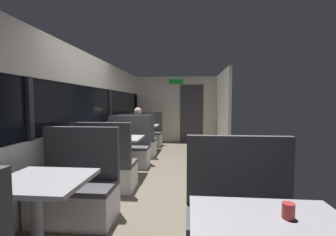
# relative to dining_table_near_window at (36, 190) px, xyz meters

# --- Properties ---
(ground_plane) EXTENTS (3.30, 9.20, 0.02)m
(ground_plane) POSITION_rel_dining_table_near_window_xyz_m (0.89, 2.09, -0.65)
(ground_plane) COLOR #665B4C
(carriage_window_panel_left) EXTENTS (0.09, 8.48, 2.30)m
(carriage_window_panel_left) POSITION_rel_dining_table_near_window_xyz_m (-0.56, 2.09, 0.47)
(carriage_window_panel_left) COLOR beige
(carriage_window_panel_left) RESTS_ON ground_plane
(carriage_end_bulkhead) EXTENTS (2.90, 0.11, 2.30)m
(carriage_end_bulkhead) POSITION_rel_dining_table_near_window_xyz_m (0.95, 6.28, 0.50)
(carriage_end_bulkhead) COLOR beige
(carriage_end_bulkhead) RESTS_ON ground_plane
(carriage_aisle_panel_right) EXTENTS (0.08, 2.40, 2.30)m
(carriage_aisle_panel_right) POSITION_rel_dining_table_near_window_xyz_m (2.34, 5.09, 0.51)
(carriage_aisle_panel_right) COLOR beige
(carriage_aisle_panel_right) RESTS_ON ground_plane
(dining_table_near_window) EXTENTS (0.90, 0.70, 0.74)m
(dining_table_near_window) POSITION_rel_dining_table_near_window_xyz_m (0.00, 0.00, 0.00)
(dining_table_near_window) COLOR #9E9EA3
(dining_table_near_window) RESTS_ON ground_plane
(bench_near_window_facing_entry) EXTENTS (0.95, 0.50, 1.10)m
(bench_near_window_facing_entry) POSITION_rel_dining_table_near_window_xyz_m (0.00, 0.70, -0.31)
(bench_near_window_facing_entry) COLOR silver
(bench_near_window_facing_entry) RESTS_ON ground_plane
(dining_table_mid_window) EXTENTS (0.90, 0.70, 0.74)m
(dining_table_mid_window) POSITION_rel_dining_table_near_window_xyz_m (0.00, 2.35, 0.00)
(dining_table_mid_window) COLOR #9E9EA3
(dining_table_mid_window) RESTS_ON ground_plane
(bench_mid_window_facing_end) EXTENTS (0.95, 0.50, 1.10)m
(bench_mid_window_facing_end) POSITION_rel_dining_table_near_window_xyz_m (0.00, 1.65, -0.31)
(bench_mid_window_facing_end) COLOR silver
(bench_mid_window_facing_end) RESTS_ON ground_plane
(bench_mid_window_facing_entry) EXTENTS (0.95, 0.50, 1.10)m
(bench_mid_window_facing_entry) POSITION_rel_dining_table_near_window_xyz_m (0.00, 3.05, -0.31)
(bench_mid_window_facing_entry) COLOR silver
(bench_mid_window_facing_entry) RESTS_ON ground_plane
(dining_table_far_window) EXTENTS (0.90, 0.70, 0.74)m
(dining_table_far_window) POSITION_rel_dining_table_near_window_xyz_m (0.00, 4.69, 0.00)
(dining_table_far_window) COLOR #9E9EA3
(dining_table_far_window) RESTS_ON ground_plane
(bench_far_window_facing_end) EXTENTS (0.95, 0.50, 1.10)m
(bench_far_window_facing_end) POSITION_rel_dining_table_near_window_xyz_m (0.00, 4.00, -0.31)
(bench_far_window_facing_end) COLOR silver
(bench_far_window_facing_end) RESTS_ON ground_plane
(bench_far_window_facing_entry) EXTENTS (0.95, 0.50, 1.10)m
(bench_far_window_facing_entry) POSITION_rel_dining_table_near_window_xyz_m (0.00, 5.39, -0.31)
(bench_far_window_facing_entry) COLOR silver
(bench_far_window_facing_entry) RESTS_ON ground_plane
(bench_front_aisle_facing_entry) EXTENTS (0.95, 0.50, 1.10)m
(bench_front_aisle_facing_entry) POSITION_rel_dining_table_near_window_xyz_m (1.79, 0.10, -0.31)
(bench_front_aisle_facing_entry) COLOR silver
(bench_front_aisle_facing_entry) RESTS_ON ground_plane
(seated_passenger) EXTENTS (0.47, 0.55, 1.26)m
(seated_passenger) POSITION_rel_dining_table_near_window_xyz_m (0.00, 4.07, -0.10)
(seated_passenger) COLOR #26262D
(seated_passenger) RESTS_ON ground_plane
(coffee_cup_primary) EXTENTS (0.07, 0.07, 0.09)m
(coffee_cup_primary) POSITION_rel_dining_table_near_window_xyz_m (1.90, -0.52, 0.15)
(coffee_cup_primary) COLOR #B23333
(coffee_cup_primary) RESTS_ON dining_table_front_aisle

